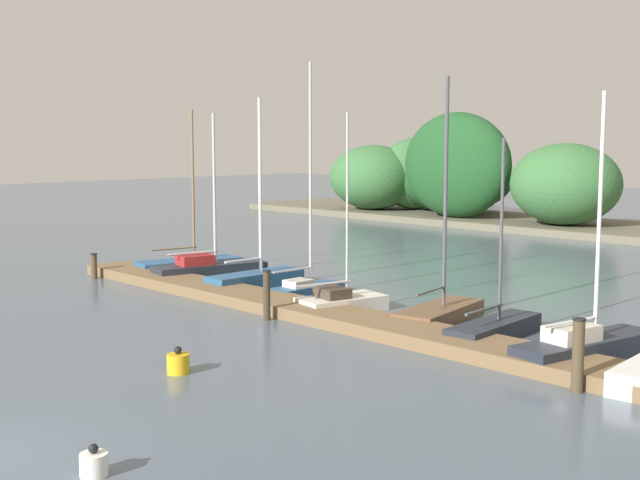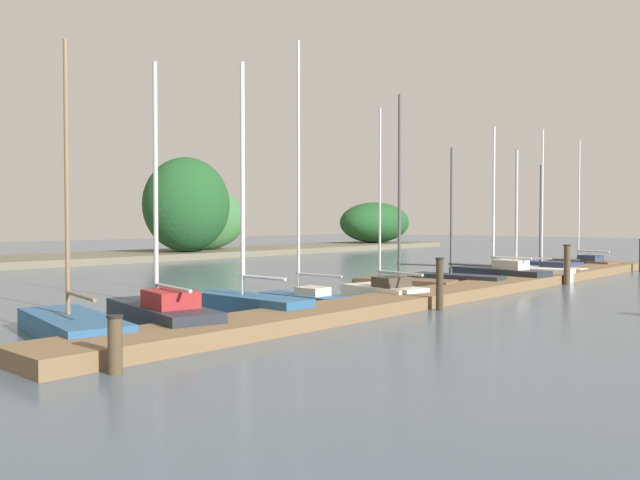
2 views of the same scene
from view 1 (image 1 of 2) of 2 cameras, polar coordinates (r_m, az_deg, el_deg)
name	(u,v)px [view 1 (image 1 of 2)]	position (r m, az deg, el deg)	size (l,w,h in m)	color
dock_pier	(419,334)	(21.78, 6.77, -6.43)	(31.34, 1.80, 0.35)	brown
sailboat_0	(192,264)	(33.18, -8.75, -1.61)	(2.05, 4.40, 6.30)	#285684
sailboat_1	(211,268)	(31.36, -7.48, -1.92)	(2.06, 4.49, 6.11)	#232833
sailboat_2	(259,277)	(29.32, -4.22, -2.51)	(1.03, 3.93, 6.59)	#285684
sailboat_3	(308,284)	(27.71, -0.85, -3.00)	(0.93, 3.02, 7.66)	#285684
sailboat_4	(343,301)	(25.22, 1.60, -4.19)	(1.76, 3.17, 5.96)	silver
sailboat_5	(442,308)	(24.32, 8.34, -4.63)	(1.85, 3.81, 6.94)	brown
sailboat_6	(497,327)	(22.42, 12.01, -5.83)	(1.21, 3.75, 5.22)	#232833
sailboat_7	(589,345)	(20.68, 17.90, -6.84)	(1.75, 4.50, 6.28)	#232833
mooring_piling_0	(94,266)	(32.17, -15.19, -1.72)	(0.27, 0.27, 0.95)	#4C3D28
mooring_piling_1	(267,295)	(24.00, -3.66, -3.77)	(0.24, 0.24, 1.46)	#3D3323
mooring_piling_2	(578,355)	(18.05, 17.22, -7.53)	(0.28, 0.28, 1.55)	#4C3D28
channel_buoy_0	(178,363)	(19.01, -9.67, -8.29)	(0.51, 0.51, 0.62)	gold
channel_buoy_1	(94,464)	(13.83, -15.20, -14.54)	(0.44, 0.44, 0.51)	white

